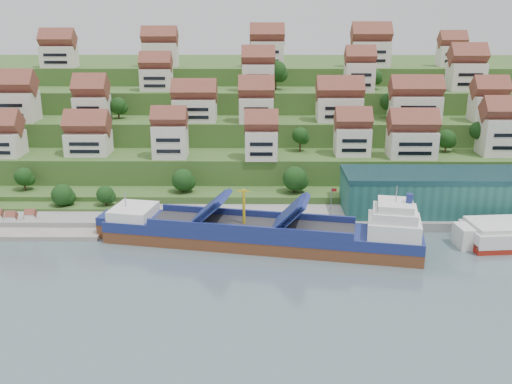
{
  "coord_description": "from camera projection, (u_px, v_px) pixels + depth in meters",
  "views": [
    {
      "loc": [
        1.18,
        -117.26,
        49.33
      ],
      "look_at": [
        0.31,
        14.0,
        8.0
      ],
      "focal_mm": 40.0,
      "sensor_mm": 36.0,
      "label": 1
    }
  ],
  "objects": [
    {
      "name": "hillside_trees",
      "position": [
        253.0,
        129.0,
        165.18
      ],
      "size": [
        137.29,
        62.09,
        31.79
      ],
      "color": "#183F15",
      "rests_on": "ground"
    },
    {
      "name": "flagpole",
      "position": [
        331.0,
        202.0,
        134.03
      ],
      "size": [
        1.28,
        0.16,
        8.0
      ],
      "color": "gray",
      "rests_on": "quay"
    },
    {
      "name": "hillside_village",
      "position": [
        272.0,
        98.0,
        176.6
      ],
      "size": [
        157.57,
        64.58,
        28.9
      ],
      "color": "silver",
      "rests_on": "ground"
    },
    {
      "name": "cargo_ship",
      "position": [
        269.0,
        234.0,
        124.95
      ],
      "size": [
        70.29,
        23.76,
        15.31
      ],
      "rotation": [
        0.0,
        0.0,
        -0.19
      ],
      "color": "brown",
      "rests_on": "ground"
    },
    {
      "name": "beach_huts",
      "position": [
        5.0,
        219.0,
        136.67
      ],
      "size": [
        14.4,
        3.7,
        2.2
      ],
      "color": "white",
      "rests_on": "pebble_beach"
    },
    {
      "name": "pebble_beach",
      "position": [
        16.0,
        223.0,
        138.33
      ],
      "size": [
        45.0,
        20.0,
        1.0
      ],
      "primitive_type": "cube",
      "color": "gray",
      "rests_on": "ground"
    },
    {
      "name": "warehouse",
      "position": [
        466.0,
        192.0,
        140.39
      ],
      "size": [
        60.0,
        15.0,
        10.0
      ],
      "primitive_type": "cube",
      "color": "#225C55",
      "rests_on": "quay"
    },
    {
      "name": "hillside",
      "position": [
        257.0,
        117.0,
        222.24
      ],
      "size": [
        260.0,
        128.0,
        31.0
      ],
      "color": "#2D4C1E",
      "rests_on": "ground"
    },
    {
      "name": "ground",
      "position": [
        254.0,
        245.0,
        126.67
      ],
      "size": [
        300.0,
        300.0,
        0.0
      ],
      "primitive_type": "plane",
      "color": "slate",
      "rests_on": "ground"
    },
    {
      "name": "quay",
      "position": [
        336.0,
        218.0,
        140.52
      ],
      "size": [
        180.0,
        14.0,
        2.2
      ],
      "primitive_type": "cube",
      "color": "gray",
      "rests_on": "ground"
    }
  ]
}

